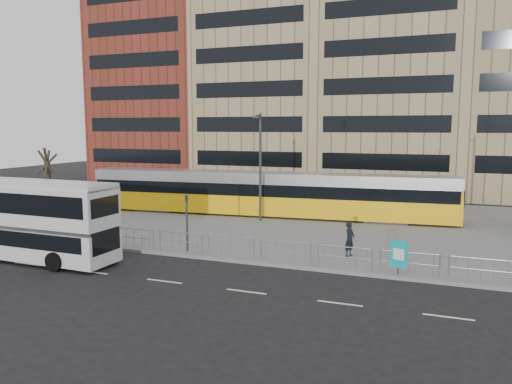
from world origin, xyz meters
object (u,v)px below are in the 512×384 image
(double_decker_bus, at_px, (25,217))
(traffic_light_west, at_px, (187,216))
(ad_panel, at_px, (399,255))
(pedestrian, at_px, (350,239))
(tram, at_px, (265,194))
(lamp_post_west, at_px, (260,162))
(bare_tree, at_px, (46,146))

(double_decker_bus, height_order, traffic_light_west, double_decker_bus)
(ad_panel, relative_size, pedestrian, 0.86)
(tram, relative_size, lamp_post_west, 3.66)
(traffic_light_west, relative_size, bare_tree, 0.43)
(pedestrian, distance_m, lamp_post_west, 11.58)
(traffic_light_west, distance_m, bare_tree, 15.78)
(tram, height_order, pedestrian, tram)
(ad_panel, relative_size, lamp_post_west, 0.20)
(tram, bearing_deg, traffic_light_west, -95.59)
(bare_tree, bearing_deg, lamp_post_west, 16.85)
(tram, relative_size, traffic_light_west, 9.15)
(tram, distance_m, bare_tree, 16.63)
(lamp_post_west, bearing_deg, tram, 101.34)
(double_decker_bus, relative_size, traffic_light_west, 3.37)
(lamp_post_west, bearing_deg, pedestrian, -44.35)
(bare_tree, bearing_deg, tram, 25.17)
(lamp_post_west, bearing_deg, double_decker_bus, -119.93)
(ad_panel, distance_m, pedestrian, 3.63)
(double_decker_bus, height_order, tram, double_decker_bus)
(lamp_post_west, bearing_deg, traffic_light_west, -93.61)
(double_decker_bus, distance_m, tram, 17.79)
(tram, bearing_deg, lamp_post_west, -83.52)
(ad_panel, bearing_deg, bare_tree, -174.21)
(double_decker_bus, bearing_deg, lamp_post_west, 61.29)
(double_decker_bus, bearing_deg, traffic_light_west, 30.10)
(pedestrian, xyz_separation_m, traffic_light_west, (-8.55, -2.02, 1.05))
(pedestrian, xyz_separation_m, lamp_post_west, (-7.93, 7.75, 3.32))
(tram, bearing_deg, bare_tree, -159.69)
(ad_panel, xyz_separation_m, lamp_post_west, (-10.64, 10.17, 3.32))
(ad_panel, bearing_deg, lamp_post_west, 154.30)
(ad_panel, height_order, bare_tree, bare_tree)
(lamp_post_west, relative_size, bare_tree, 1.08)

